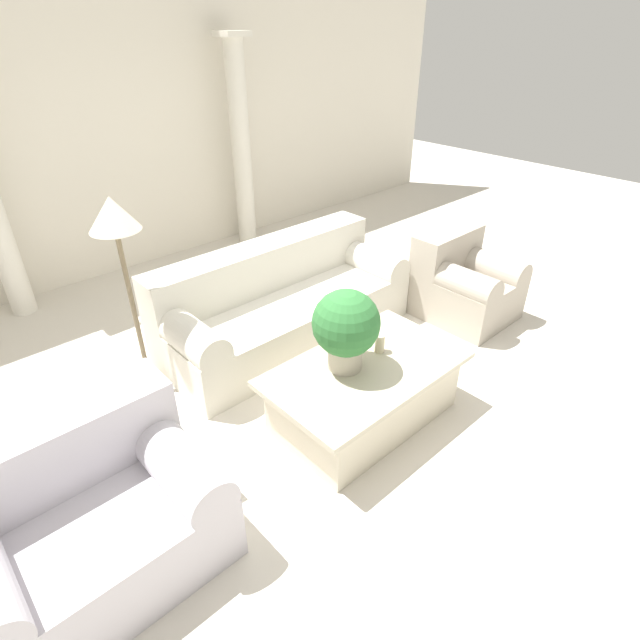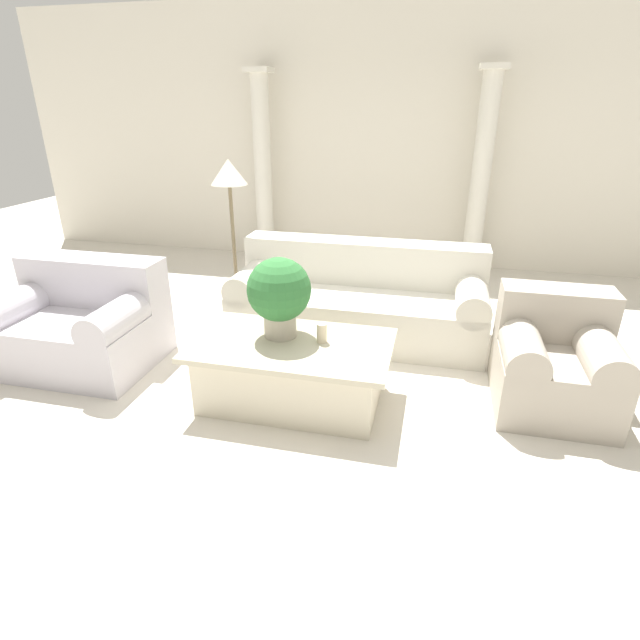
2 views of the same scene
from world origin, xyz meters
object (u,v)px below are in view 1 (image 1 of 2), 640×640
at_px(sofa_long, 282,303).
at_px(loveseat, 84,517).
at_px(armchair, 463,281).
at_px(potted_plant, 346,326).
at_px(coffee_table, 365,392).
at_px(floor_lamp, 117,235).

height_order(sofa_long, loveseat, same).
height_order(loveseat, armchair, loveseat).
bearing_deg(sofa_long, potted_plant, -108.17).
bearing_deg(coffee_table, sofa_long, 77.92).
height_order(loveseat, potted_plant, potted_plant).
relative_size(sofa_long, floor_lamp, 1.46).
distance_m(sofa_long, potted_plant, 1.32).
xyz_separation_m(coffee_table, armchair, (1.82, 0.41, 0.11)).
distance_m(sofa_long, floor_lamp, 1.59).
bearing_deg(sofa_long, coffee_table, -102.08).
bearing_deg(armchair, floor_lamp, 160.71).
bearing_deg(coffee_table, potted_plant, 139.16).
bearing_deg(loveseat, armchair, 3.29).
distance_m(loveseat, armchair, 3.71).
bearing_deg(sofa_long, floor_lamp, 174.38).
bearing_deg(armchair, coffee_table, -167.26).
relative_size(loveseat, armchair, 1.45).
bearing_deg(coffee_table, armchair, 12.74).
distance_m(sofa_long, coffee_table, 1.30).
height_order(potted_plant, floor_lamp, floor_lamp).
distance_m(sofa_long, armchair, 1.77).
bearing_deg(floor_lamp, potted_plant, -55.90).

